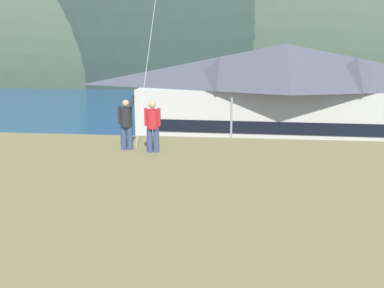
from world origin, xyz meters
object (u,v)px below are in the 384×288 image
at_px(wharf_dock, 176,130).
at_px(parked_car_front_row_red, 151,236).
at_px(moored_boat_outer_mooring, 205,126).
at_px(parked_car_front_row_silver, 274,195).
at_px(harbor_lodge, 284,99).
at_px(parked_car_front_row_end, 348,197).
at_px(moored_boat_wharfside, 152,124).
at_px(person_kite_flyer, 126,123).
at_px(parked_car_mid_row_far, 114,197).
at_px(person_companion, 153,125).
at_px(parking_light_pole, 231,139).
at_px(storage_shed_waterside, 195,135).
at_px(parked_car_lone_by_shed, 196,194).
at_px(parked_car_mid_row_center, 55,225).
at_px(parked_car_corner_spot, 272,238).

xyz_separation_m(wharf_dock, parked_car_front_row_red, (3.61, -33.11, 0.71)).
bearing_deg(moored_boat_outer_mooring, parked_car_front_row_silver, -75.45).
relative_size(harbor_lodge, parked_car_front_row_end, 6.80).
height_order(moored_boat_wharfside, person_kite_flyer, person_kite_flyer).
relative_size(parked_car_mid_row_far, person_companion, 2.48).
bearing_deg(harbor_lodge, parking_light_pole, -113.33).
bearing_deg(parking_light_pole, storage_shed_waterside, 109.99).
bearing_deg(moored_boat_wharfside, parked_car_front_row_end, -55.14).
xyz_separation_m(parked_car_lone_by_shed, parked_car_mid_row_center, (-7.31, -6.17, 0.00)).
relative_size(parking_light_pole, person_companion, 4.12).
xyz_separation_m(harbor_lodge, parked_car_corner_spot, (-2.27, -21.00, -4.80)).
xyz_separation_m(parked_car_front_row_end, parking_light_pole, (-7.93, 2.96, 3.16)).
height_order(harbor_lodge, person_companion, harbor_lodge).
distance_m(wharf_dock, parked_car_corner_spot, 34.12).
distance_m(harbor_lodge, moored_boat_outer_mooring, 16.23).
bearing_deg(parked_car_mid_row_far, parked_car_front_row_red, -56.98).
distance_m(parked_car_mid_row_center, parked_car_front_row_silver, 14.14).
bearing_deg(parking_light_pole, moored_boat_wharfside, 114.45).
relative_size(moored_boat_wharfside, parked_car_lone_by_shed, 1.74).
bearing_deg(parked_car_mid_row_far, parked_car_lone_by_shed, 13.94).
distance_m(parked_car_mid_row_far, parked_car_mid_row_center, 5.26).
relative_size(wharf_dock, person_companion, 6.92).
distance_m(parked_car_mid_row_far, parked_car_front_row_silver, 10.69).
xyz_separation_m(parked_car_front_row_silver, person_kite_flyer, (-6.22, -13.98, 7.34)).
height_order(parked_car_lone_by_shed, person_kite_flyer, person_kite_flyer).
height_order(moored_boat_outer_mooring, parked_car_front_row_red, moored_boat_outer_mooring).
bearing_deg(parked_car_lone_by_shed, moored_boat_wharfside, 107.53).
bearing_deg(parked_car_mid_row_far, parked_car_corner_spot, -27.17).
xyz_separation_m(parked_car_mid_row_center, parked_car_front_row_silver, (12.58, 6.46, 0.00)).
xyz_separation_m(parked_car_lone_by_shed, parked_car_corner_spot, (4.73, -6.46, 0.00)).
relative_size(parked_car_front_row_red, parked_car_mid_row_center, 0.99).
height_order(parked_car_lone_by_shed, parked_car_front_row_red, same).
height_order(parked_car_front_row_end, parked_car_mid_row_center, same).
xyz_separation_m(parked_car_front_row_red, parking_light_pole, (3.89, 10.48, 3.16)).
xyz_separation_m(moored_boat_outer_mooring, parked_car_front_row_silver, (6.99, -26.93, 0.34)).
xyz_separation_m(parked_car_lone_by_shed, person_companion, (0.02, -13.95, 7.32)).
relative_size(moored_boat_outer_mooring, parked_car_corner_spot, 1.77).
bearing_deg(parked_car_lone_by_shed, parked_car_front_row_end, 3.26).
height_order(moored_boat_outer_mooring, person_kite_flyer, person_kite_flyer).
distance_m(storage_shed_waterside, person_companion, 28.58).
bearing_deg(parked_car_front_row_red, parked_car_corner_spot, 4.36).
xyz_separation_m(parked_car_mid_row_far, parked_car_mid_row_center, (-2.01, -4.86, 0.00)).
bearing_deg(person_kite_flyer, parked_car_corner_spot, 51.83).
bearing_deg(parked_car_mid_row_center, person_kite_flyer, -49.80).
height_order(parked_car_front_row_end, person_kite_flyer, person_kite_flyer).
bearing_deg(moored_boat_outer_mooring, harbor_lodge, -55.48).
bearing_deg(person_kite_flyer, parked_car_mid_row_far, 109.33).
relative_size(moored_boat_outer_mooring, parked_car_mid_row_far, 1.73).
distance_m(moored_boat_outer_mooring, parked_car_front_row_red, 34.17).
bearing_deg(storage_shed_waterside, wharf_dock, 106.90).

